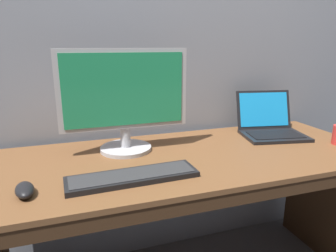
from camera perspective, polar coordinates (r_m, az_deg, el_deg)
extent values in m
cube|color=gray|center=(1.66, -1.13, 19.56)|extent=(4.52, 0.04, 2.67)
cube|color=brown|center=(1.36, 4.18, -5.76)|extent=(1.74, 0.70, 0.02)
cube|color=#3D2716|center=(1.98, 27.98, -12.24)|extent=(0.03, 0.64, 0.71)
cube|color=#3D2716|center=(1.10, 10.96, -13.33)|extent=(1.67, 0.02, 0.05)
cube|color=black|center=(1.69, 19.29, -1.74)|extent=(0.35, 0.28, 0.02)
cube|color=black|center=(1.68, 19.49, -1.53)|extent=(0.29, 0.19, 0.00)
cube|color=black|center=(1.79, 17.51, 2.98)|extent=(0.32, 0.13, 0.21)
cube|color=#198CD8|center=(1.78, 17.57, 3.00)|extent=(0.28, 0.11, 0.18)
cylinder|color=#B7B7BC|center=(1.42, -7.92, -4.18)|extent=(0.23, 0.23, 0.02)
cylinder|color=#B7B7BC|center=(1.40, -8.00, -2.04)|extent=(0.05, 0.05, 0.09)
cube|color=#B7B7BC|center=(1.34, -8.23, 6.83)|extent=(0.57, 0.03, 0.35)
cube|color=#23935B|center=(1.32, -8.10, 6.74)|extent=(0.52, 0.00, 0.31)
cube|color=black|center=(1.12, -6.64, -9.46)|extent=(0.48, 0.15, 0.02)
cube|color=#2D2D30|center=(1.12, -6.66, -8.94)|extent=(0.45, 0.12, 0.00)
ellipsoid|color=black|center=(1.10, -25.33, -10.80)|extent=(0.08, 0.12, 0.04)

